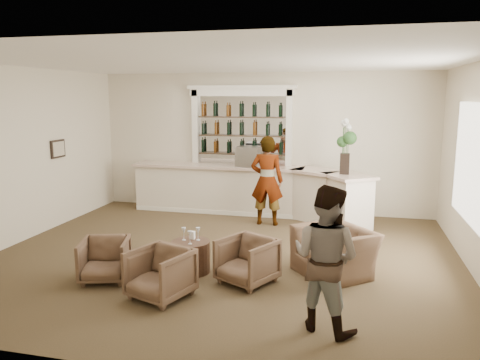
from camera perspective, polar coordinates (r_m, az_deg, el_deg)
name	(u,v)px	position (r m, az deg, el deg)	size (l,w,h in m)	color
ground	(223,257)	(8.23, -2.05, -9.33)	(8.00, 8.00, 0.00)	brown
room_shell	(242,119)	(8.42, 0.24, 7.39)	(8.04, 7.02, 3.32)	beige
bar_counter	(251,191)	(10.92, 1.36, -1.30)	(5.72, 1.80, 1.14)	white
back_bar_alcove	(241,127)	(11.21, 0.15, 6.52)	(2.64, 0.25, 3.00)	white
cocktail_table	(191,257)	(7.53, -6.02, -9.27)	(0.61, 0.61, 0.50)	#4A3120
sommelier	(267,181)	(10.04, 3.31, -0.08)	(0.70, 0.46, 1.93)	gray
guest	(326,258)	(5.65, 10.39, -9.37)	(0.85, 0.66, 1.75)	gray
armchair_left	(105,260)	(7.43, -16.16, -9.31)	(0.69, 0.71, 0.64)	brown
armchair_center	(160,274)	(6.63, -9.70, -11.19)	(0.74, 0.77, 0.70)	brown
armchair_right	(247,261)	(7.04, 0.86, -9.81)	(0.73, 0.76, 0.69)	brown
armchair_far	(335,252)	(7.51, 11.46, -8.56)	(1.12, 0.98, 0.73)	brown
espresso_machine	(249,157)	(10.79, 1.11, 2.88)	(0.54, 0.45, 0.47)	#B6B6BB
flower_vase	(345,143)	(9.98, 12.73, 4.40)	(0.30, 0.30, 1.15)	black
wine_glass_bar_left	(246,162)	(10.79, 0.70, 2.17)	(0.07, 0.07, 0.21)	white
wine_glass_bar_right	(259,163)	(10.74, 2.33, 2.13)	(0.07, 0.07, 0.21)	white
wine_glass_tbl_a	(184,234)	(7.48, -6.86, -6.54)	(0.07, 0.07, 0.21)	white
wine_glass_tbl_b	(198,234)	(7.46, -5.13, -6.57)	(0.07, 0.07, 0.21)	white
wine_glass_tbl_c	(190,238)	(7.29, -6.12, -6.99)	(0.07, 0.07, 0.21)	white
napkin_holder	(192,235)	(7.56, -5.85, -6.70)	(0.08, 0.08, 0.12)	white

